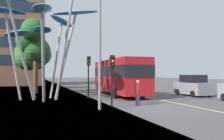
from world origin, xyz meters
TOP-DOWN VIEW (x-y plane):
  - ground at (-0.64, 0.00)m, footprint 120.00×240.00m
  - red_bus at (1.14, 9.04)m, footprint 3.12×10.78m
  - leaf_sculpture at (-6.57, 7.55)m, footprint 9.64×11.44m
  - traffic_light_kerb_near at (-2.19, 1.31)m, footprint 0.28×0.42m
  - traffic_light_kerb_far at (-2.52, 6.79)m, footprint 0.28×0.42m
  - car_parked_mid at (7.71, 6.06)m, footprint 2.05×3.86m
  - street_lamp at (-3.05, 0.23)m, footprint 1.51×0.44m
  - tree_pavement_near at (-7.06, 14.31)m, footprint 3.79×4.48m
  - tree_pavement_far at (-6.99, 22.03)m, footprint 5.08×5.54m
  - pedestrian at (-0.42, 1.17)m, footprint 0.34×0.34m

SIDE VIEW (x-z plane):
  - ground at x=-0.64m, z-range -0.10..0.00m
  - pedestrian at x=-0.42m, z-range 0.00..1.72m
  - car_parked_mid at x=7.71m, z-range -0.07..1.98m
  - red_bus at x=1.14m, z-range 0.17..3.94m
  - traffic_light_kerb_near at x=-2.19m, z-range 0.77..4.14m
  - traffic_light_kerb_far at x=-2.52m, z-range 0.82..4.49m
  - tree_pavement_far at x=-6.99m, z-range 1.20..8.26m
  - street_lamp at x=-3.05m, z-range 1.07..9.39m
  - tree_pavement_near at x=-7.06m, z-range 1.65..9.69m
  - leaf_sculpture at x=-6.57m, z-range 2.04..11.06m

